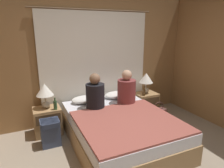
{
  "coord_description": "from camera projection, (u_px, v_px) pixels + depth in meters",
  "views": [
    {
      "loc": [
        -1.36,
        -1.81,
        1.83
      ],
      "look_at": [
        0.0,
        1.17,
        0.94
      ],
      "focal_mm": 32.0,
      "sensor_mm": 36.0,
      "label": 1
    }
  ],
  "objects": [
    {
      "name": "person_right_in_bed",
      "position": [
        127.0,
        90.0,
        3.71
      ],
      "size": [
        0.34,
        0.34,
        0.64
      ],
      "color": "brown",
      "rests_on": "bed"
    },
    {
      "name": "pillow_right",
      "position": [
        117.0,
        95.0,
        4.07
      ],
      "size": [
        0.52,
        0.34,
        0.12
      ],
      "color": "white",
      "rests_on": "bed"
    },
    {
      "name": "person_left_in_bed",
      "position": [
        95.0,
        94.0,
        3.46
      ],
      "size": [
        0.32,
        0.32,
        0.63
      ],
      "color": "black",
      "rests_on": "bed"
    },
    {
      "name": "nightstand_left",
      "position": [
        48.0,
        121.0,
        3.59
      ],
      "size": [
        0.47,
        0.39,
        0.49
      ],
      "color": "#A87F51",
      "rests_on": "ground_plane"
    },
    {
      "name": "lamp_right",
      "position": [
        146.0,
        79.0,
        4.31
      ],
      "size": [
        0.3,
        0.3,
        0.44
      ],
      "color": "#B2A899",
      "rests_on": "nightstand_right"
    },
    {
      "name": "beer_bottle_on_left_stand",
      "position": [
        55.0,
        105.0,
        3.46
      ],
      "size": [
        0.06,
        0.06,
        0.22
      ],
      "color": "#2D4C28",
      "rests_on": "nightstand_left"
    },
    {
      "name": "pillow_left",
      "position": [
        85.0,
        99.0,
        3.8
      ],
      "size": [
        0.52,
        0.34,
        0.12
      ],
      "color": "white",
      "rests_on": "bed"
    },
    {
      "name": "curtain_panel",
      "position": [
        96.0,
        67.0,
        4.02
      ],
      "size": [
        2.41,
        0.02,
        2.21
      ],
      "color": "silver",
      "rests_on": "ground_plane"
    },
    {
      "name": "handbag_on_floor",
      "position": [
        158.0,
        114.0,
        4.13
      ],
      "size": [
        0.32,
        0.16,
        0.41
      ],
      "color": "brown",
      "rests_on": "ground_plane"
    },
    {
      "name": "nightstand_right",
      "position": [
        146.0,
        104.0,
        4.43
      ],
      "size": [
        0.47,
        0.39,
        0.49
      ],
      "color": "#A87F51",
      "rests_on": "ground_plane"
    },
    {
      "name": "beer_bottle_on_right_stand",
      "position": [
        144.0,
        92.0,
        4.18
      ],
      "size": [
        0.06,
        0.06,
        0.22
      ],
      "color": "#513819",
      "rests_on": "nightstand_right"
    },
    {
      "name": "bed",
      "position": [
        120.0,
        129.0,
        3.31
      ],
      "size": [
        1.52,
        2.04,
        0.49
      ],
      "color": "#99754C",
      "rests_on": "ground_plane"
    },
    {
      "name": "blanket_on_bed",
      "position": [
        128.0,
        121.0,
        2.99
      ],
      "size": [
        1.46,
        1.4,
        0.03
      ],
      "color": "#994C42",
      "rests_on": "bed"
    },
    {
      "name": "wall_back",
      "position": [
        95.0,
        59.0,
        4.04
      ],
      "size": [
        4.19,
        0.06,
        2.5
      ],
      "color": "olive",
      "rests_on": "ground_plane"
    },
    {
      "name": "backpack_on_floor",
      "position": [
        50.0,
        131.0,
        3.23
      ],
      "size": [
        0.3,
        0.28,
        0.44
      ],
      "color": "#333D56",
      "rests_on": "ground_plane"
    },
    {
      "name": "lamp_left",
      "position": [
        45.0,
        91.0,
        3.47
      ],
      "size": [
        0.3,
        0.3,
        0.44
      ],
      "color": "#B2A899",
      "rests_on": "nightstand_left"
    }
  ]
}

